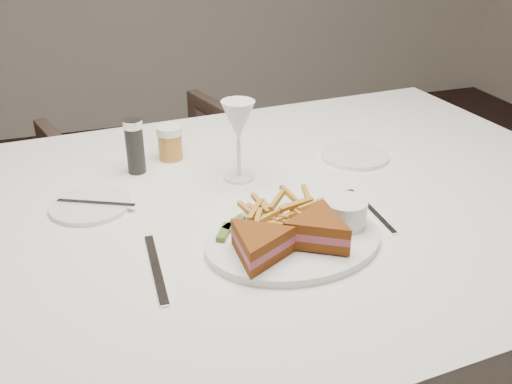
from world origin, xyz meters
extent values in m
cube|color=silver|center=(-0.13, -0.04, 0.38)|extent=(1.65, 1.16, 0.75)
imported|color=#46342B|center=(-0.18, 0.84, 0.34)|extent=(0.80, 0.77, 0.68)
ellipsoid|color=white|center=(-0.10, -0.22, 0.76)|extent=(0.34, 0.27, 0.01)
cube|color=silver|center=(-0.35, -0.22, 0.75)|extent=(0.02, 0.21, 0.00)
cylinder|color=white|center=(-0.43, 0.04, 0.76)|extent=(0.16, 0.16, 0.01)
cylinder|color=white|center=(0.18, 0.09, 0.76)|extent=(0.16, 0.16, 0.01)
cylinder|color=black|center=(-0.32, 0.17, 0.81)|extent=(0.04, 0.04, 0.12)
cylinder|color=#B2742A|center=(-0.24, 0.22, 0.79)|extent=(0.06, 0.06, 0.08)
cube|color=#456222|center=(-0.19, -0.15, 0.77)|extent=(0.05, 0.05, 0.01)
cube|color=#456222|center=(-0.22, -0.17, 0.77)|extent=(0.04, 0.06, 0.01)
cylinder|color=white|center=(0.00, -0.20, 0.79)|extent=(0.08, 0.08, 0.05)
camera|label=1|loc=(-0.44, -1.01, 1.30)|focal=40.00mm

